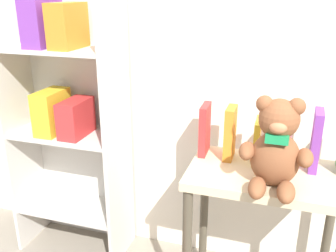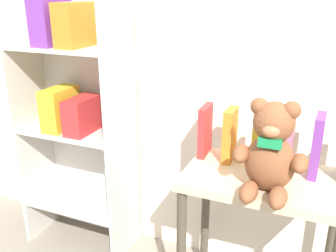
% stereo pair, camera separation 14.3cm
% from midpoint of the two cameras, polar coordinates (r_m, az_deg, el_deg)
% --- Properties ---
extents(wall_back, '(4.80, 0.06, 2.50)m').
position_cam_midpoint_polar(wall_back, '(1.74, 12.13, 15.95)').
color(wall_back, silver).
rests_on(wall_back, ground_plane).
extents(bookshelf_side, '(0.58, 0.29, 1.34)m').
position_cam_midpoint_polar(bookshelf_side, '(1.98, -11.81, 2.42)').
color(bookshelf_side, beige).
rests_on(bookshelf_side, ground_plane).
extents(display_table, '(0.63, 0.39, 0.67)m').
position_cam_midpoint_polar(display_table, '(1.61, 16.73, -11.31)').
color(display_table, beige).
rests_on(display_table, ground_plane).
extents(teddy_bear, '(0.26, 0.24, 0.34)m').
position_cam_midpoint_polar(teddy_bear, '(1.38, 18.25, -3.77)').
color(teddy_bear, brown).
rests_on(teddy_bear, display_table).
extents(book_standing_red, '(0.04, 0.13, 0.22)m').
position_cam_midpoint_polar(book_standing_red, '(1.65, 8.17, -0.72)').
color(book_standing_red, red).
rests_on(book_standing_red, display_table).
extents(book_standing_orange, '(0.04, 0.12, 0.23)m').
position_cam_midpoint_polar(book_standing_orange, '(1.61, 11.93, -1.42)').
color(book_standing_orange, orange).
rests_on(book_standing_orange, display_table).
extents(book_standing_yellow, '(0.02, 0.14, 0.19)m').
position_cam_midpoint_polar(book_standing_yellow, '(1.60, 15.88, -2.73)').
color(book_standing_yellow, gold).
rests_on(book_standing_yellow, display_table).
extents(book_standing_pink, '(0.04, 0.11, 0.25)m').
position_cam_midpoint_polar(book_standing_pink, '(1.60, 20.15, -1.95)').
color(book_standing_pink, '#D17093').
rests_on(book_standing_pink, display_table).
extents(book_standing_purple, '(0.04, 0.13, 0.25)m').
position_cam_midpoint_polar(book_standing_purple, '(1.58, 24.20, -2.81)').
color(book_standing_purple, purple).
rests_on(book_standing_purple, display_table).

